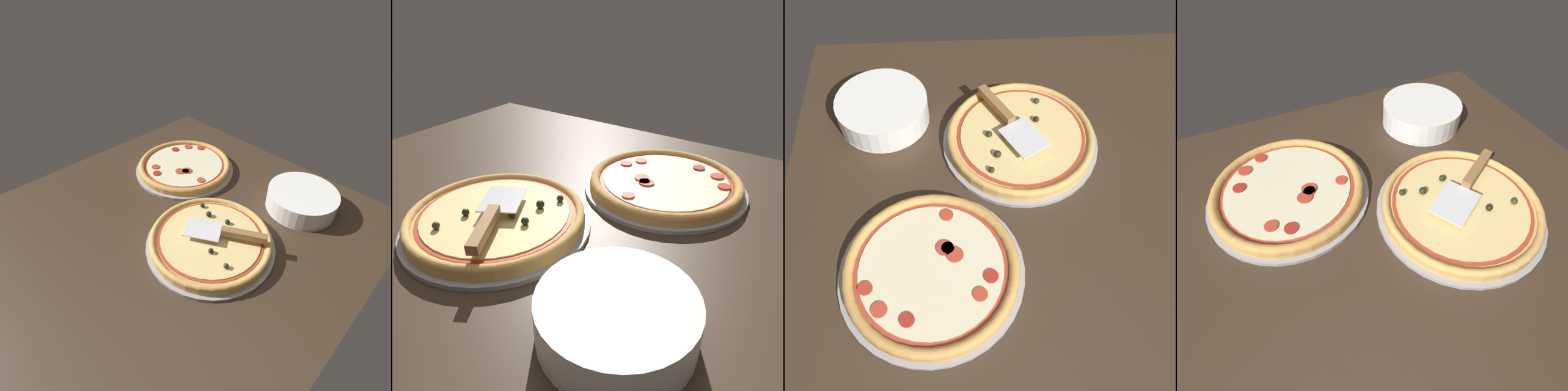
{
  "view_description": "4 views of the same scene",
  "coord_description": "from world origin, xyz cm",
  "views": [
    {
      "loc": [
        -42.83,
        -55.93,
        71.12
      ],
      "look_at": [
        15.29,
        2.79,
        3.0
      ],
      "focal_mm": 28.0,
      "sensor_mm": 36.0,
      "label": 1
    },
    {
      "loc": [
        57.64,
        -59.25,
        44.75
      ],
      "look_at": [
        15.29,
        2.79,
        3.0
      ],
      "focal_mm": 35.0,
      "sensor_mm": 36.0,
      "label": 2
    },
    {
      "loc": [
        18.27,
        60.36,
        89.78
      ],
      "look_at": [
        15.29,
        2.79,
        3.0
      ],
      "focal_mm": 42.0,
      "sensor_mm": 36.0,
      "label": 3
    },
    {
      "loc": [
        -27.69,
        22.85,
        57.17
      ],
      "look_at": [
        15.29,
        2.79,
        3.0
      ],
      "focal_mm": 28.0,
      "sensor_mm": 36.0,
      "label": 4
    }
  ],
  "objects": [
    {
      "name": "pizza_pan_back",
      "position": [
        26.34,
        20.26,
        0.5
      ],
      "size": [
        39.25,
        39.25,
        1.0
      ],
      "primitive_type": "cylinder",
      "color": "#939399",
      "rests_on": "ground_plane"
    },
    {
      "name": "pizza_back",
      "position": [
        26.33,
        20.27,
        2.31
      ],
      "size": [
        36.9,
        36.9,
        2.76
      ],
      "color": "#C68E47",
      "rests_on": "pizza_pan_back"
    },
    {
      "name": "pizza_pan_front",
      "position": [
        4.25,
        -14.68,
        0.5
      ],
      "size": [
        39.14,
        39.14,
        1.0
      ],
      "primitive_type": "cylinder",
      "color": "#939399",
      "rests_on": "ground_plane"
    },
    {
      "name": "ground_plane",
      "position": [
        0.0,
        0.0,
        -1.8
      ],
      "size": [
        124.14,
        112.5,
        3.6
      ],
      "primitive_type": "cube",
      "color": "#38281C"
    },
    {
      "name": "serving_spatula",
      "position": [
        8.33,
        -19.83,
        6.01
      ],
      "size": [
        16.8,
        23.78,
        2.0
      ],
      "color": "silver",
      "rests_on": "pizza_front"
    },
    {
      "name": "plate_stack",
      "position": [
        39.13,
        -24.87,
        3.5
      ],
      "size": [
        23.52,
        23.52,
        7.0
      ],
      "color": "white",
      "rests_on": "ground_plane"
    },
    {
      "name": "pizza_front",
      "position": [
        4.26,
        -14.68,
        2.59
      ],
      "size": [
        36.79,
        36.79,
        4.24
      ],
      "color": "tan",
      "rests_on": "pizza_pan_front"
    }
  ]
}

